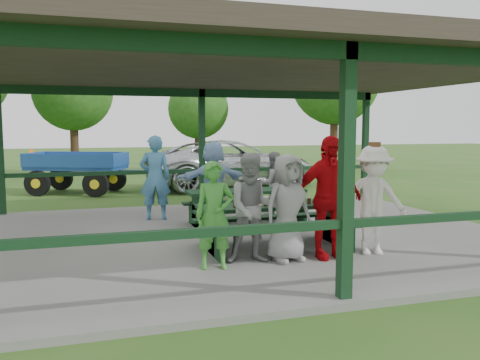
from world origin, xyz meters
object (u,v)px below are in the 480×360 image
object	(u,v)px
contestant_green	(215,215)
contestant_red	(328,197)
picnic_table_far	(246,203)
picnic_table_near	(275,220)
farm_trailer	(77,172)
spectator_lblue	(213,180)
pickup_truck	(232,164)
contestant_grey_mid	(288,208)
contestant_white_fedora	(373,200)
contestant_grey_left	(253,208)
spectator_blue	(155,178)
spectator_grey	(273,184)

from	to	relation	value
contestant_green	contestant_red	world-z (taller)	contestant_red
picnic_table_far	contestant_green	distance (m)	3.25
picnic_table_near	farm_trailer	distance (m)	9.78
spectator_lblue	pickup_truck	distance (m)	6.81
picnic_table_far	contestant_grey_mid	xyz separation A→B (m)	(-0.24, -2.84, 0.35)
picnic_table_near	contestant_grey_mid	xyz separation A→B (m)	(-0.11, -0.84, 0.34)
contestant_green	contestant_grey_mid	distance (m)	1.17
contestant_white_fedora	farm_trailer	world-z (taller)	contestant_white_fedora
contestant_white_fedora	contestant_grey_left	bearing A→B (deg)	-166.21
spectator_blue	picnic_table_near	bearing A→B (deg)	124.83
contestant_grey_left	contestant_green	bearing A→B (deg)	-158.40
spectator_lblue	pickup_truck	bearing A→B (deg)	-114.41
picnic_table_far	spectator_lblue	world-z (taller)	spectator_lblue
contestant_green	spectator_lblue	distance (m)	3.95
picnic_table_far	contestant_grey_left	size ratio (longest dim) A/B	1.47
contestant_grey_left	pickup_truck	xyz separation A→B (m)	(2.61, 10.09, -0.09)
contestant_green	farm_trailer	world-z (taller)	contestant_green
picnic_table_far	pickup_truck	world-z (taller)	pickup_truck
contestant_red	spectator_grey	bearing A→B (deg)	82.98
contestant_green	contestant_grey_left	size ratio (longest dim) A/B	0.94
spectator_blue	pickup_truck	size ratio (longest dim) A/B	0.31
picnic_table_far	pickup_truck	xyz separation A→B (m)	(1.85, 7.32, 0.26)
spectator_lblue	farm_trailer	world-z (taller)	spectator_lblue
contestant_green	contestant_grey_left	xyz separation A→B (m)	(0.64, 0.15, 0.05)
contestant_green	contestant_grey_left	bearing A→B (deg)	19.73
spectator_grey	spectator_lblue	bearing A→B (deg)	0.39
picnic_table_far	contestant_green	bearing A→B (deg)	-115.75
contestant_green	contestant_white_fedora	xyz separation A→B (m)	(2.64, 0.08, 0.10)
contestant_red	spectator_blue	bearing A→B (deg)	118.28
pickup_truck	contestant_grey_left	bearing A→B (deg)	159.49
picnic_table_far	farm_trailer	distance (m)	7.98
spectator_lblue	pickup_truck	world-z (taller)	spectator_lblue
contestant_grey_mid	farm_trailer	size ratio (longest dim) A/B	0.41
contestant_white_fedora	spectator_blue	size ratio (longest dim) A/B	0.97
contestant_red	pickup_truck	distance (m)	10.27
pickup_truck	contestant_white_fedora	bearing A→B (deg)	170.57
contestant_green	pickup_truck	bearing A→B (deg)	79.03
contestant_grey_mid	farm_trailer	world-z (taller)	contestant_grey_mid
spectator_lblue	contestant_red	bearing A→B (deg)	98.63
contestant_red	spectator_grey	size ratio (longest dim) A/B	1.30
picnic_table_near	spectator_blue	world-z (taller)	spectator_blue
pickup_truck	spectator_blue	bearing A→B (deg)	143.74
contestant_grey_left	spectator_blue	world-z (taller)	spectator_blue
contestant_red	spectator_blue	size ratio (longest dim) A/B	1.03
contestant_grey_left	spectator_grey	distance (m)	4.15
picnic_table_near	spectator_lblue	bearing A→B (deg)	96.50
pickup_truck	farm_trailer	distance (m)	5.25
contestant_white_fedora	spectator_grey	world-z (taller)	contestant_white_fedora
picnic_table_near	contestant_grey_mid	world-z (taller)	contestant_grey_mid
contestant_green	spectator_grey	size ratio (longest dim) A/B	1.06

